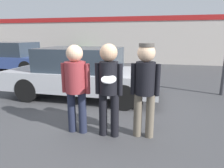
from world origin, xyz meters
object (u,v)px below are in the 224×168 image
at_px(person_left, 76,82).
at_px(shrub, 78,54).
at_px(person_right, 145,83).
at_px(parked_car_near, 83,72).
at_px(parked_car_far, 13,57).
at_px(person_middle_with_frisbee, 109,83).

xyz_separation_m(person_left, shrub, (-3.87, 9.34, -0.41)).
xyz_separation_m(person_left, person_right, (1.25, 0.11, 0.02)).
bearing_deg(person_right, shrub, 119.04).
xyz_separation_m(parked_car_near, shrub, (-3.14, 7.11, -0.15)).
distance_m(person_right, shrub, 10.57).
distance_m(person_left, person_right, 1.26).
xyz_separation_m(person_right, shrub, (-5.13, 9.23, -0.44)).
xyz_separation_m(parked_car_near, parked_car_far, (-5.07, 3.25, 0.01)).
distance_m(person_left, parked_car_near, 2.36).
distance_m(person_middle_with_frisbee, parked_car_near, 2.63).
bearing_deg(person_right, person_middle_with_frisbee, -169.55).
bearing_deg(person_right, parked_car_near, 133.17).
distance_m(person_middle_with_frisbee, person_right, 0.64).
height_order(person_middle_with_frisbee, parked_car_near, person_middle_with_frisbee).
height_order(person_left, parked_car_far, person_left).
bearing_deg(shrub, person_middle_with_frisbee, -64.28).
bearing_deg(shrub, parked_car_far, -116.63).
bearing_deg(parked_car_far, person_right, -37.24).
xyz_separation_m(parked_car_far, shrub, (1.94, 3.86, -0.17)).
bearing_deg(parked_car_near, person_middle_with_frisbee, -58.60).
bearing_deg(shrub, parked_car_near, -66.20).
xyz_separation_m(person_middle_with_frisbee, person_right, (0.62, 0.12, 0.02)).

